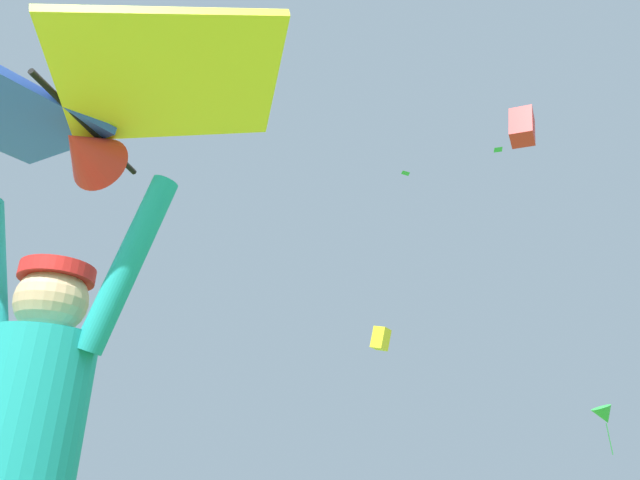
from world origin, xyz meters
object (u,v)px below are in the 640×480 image
held_stunt_kite (79,112)px  distant_kite_green_mid_right (406,173)px  distant_kite_green_high_right (498,149)px  distant_kite_yellow_mid_left (381,339)px  distant_kite_green_low_left (604,415)px  distant_kite_red_far_center (522,127)px

held_stunt_kite → distant_kite_green_mid_right: size_ratio=3.42×
held_stunt_kite → distant_kite_green_high_right: (-3.44, 32.07, 19.78)m
distant_kite_yellow_mid_left → held_stunt_kite: bearing=-69.1°
distant_kite_yellow_mid_left → distant_kite_green_low_left: (6.94, 15.10, -2.08)m
held_stunt_kite → distant_kite_yellow_mid_left: bearing=110.9°
held_stunt_kite → distant_kite_green_low_left: distant_kite_green_low_left is taller
distant_kite_yellow_mid_left → distant_kite_green_high_right: bearing=72.5°
distant_kite_yellow_mid_left → distant_kite_green_mid_right: size_ratio=2.17×
held_stunt_kite → distant_kite_green_mid_right: bearing=107.1°
distant_kite_yellow_mid_left → distant_kite_green_mid_right: 10.80m
distant_kite_green_high_right → distant_kite_green_low_left: 18.07m
distant_kite_green_mid_right → distant_kite_red_far_center: size_ratio=0.33×
distant_kite_green_low_left → distant_kite_red_far_center: 20.12m
distant_kite_green_mid_right → held_stunt_kite: bearing=-72.9°
held_stunt_kite → distant_kite_red_far_center: size_ratio=1.13×
held_stunt_kite → distant_kite_yellow_mid_left: distant_kite_yellow_mid_left is taller
held_stunt_kite → distant_kite_green_mid_right: distant_kite_green_mid_right is taller
distant_kite_green_mid_right → distant_kite_red_far_center: distant_kite_green_mid_right is taller
distant_kite_green_high_right → distant_kite_red_far_center: 18.91m
distant_kite_yellow_mid_left → distant_kite_green_low_left: bearing=65.3°
distant_kite_yellow_mid_left → distant_kite_green_low_left: distant_kite_yellow_mid_left is taller
held_stunt_kite → distant_kite_green_low_left: (-0.49, 34.51, 2.12)m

